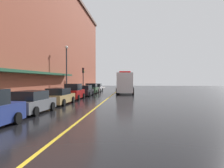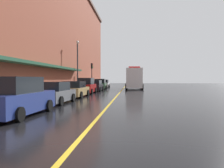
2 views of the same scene
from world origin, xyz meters
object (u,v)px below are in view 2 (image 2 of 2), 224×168
(parked_car_2, at_px, (75,90))
(parking_meter_0, at_px, (84,84))
(street_lamp_left, at_px, (78,60))
(parked_car_0, at_px, (18,98))
(traffic_light_near, at_px, (92,71))
(parked_car_3, at_px, (86,86))
(parked_car_4, at_px, (95,86))
(parked_car_6, at_px, (104,84))
(box_truck, at_px, (134,79))
(parked_car_1, at_px, (55,93))
(parked_car_5, at_px, (100,84))

(parked_car_2, relative_size, parking_meter_0, 3.50)
(parked_car_2, bearing_deg, street_lamp_left, 13.71)
(parked_car_0, distance_m, parking_meter_0, 20.91)
(street_lamp_left, xyz_separation_m, traffic_light_near, (0.66, 7.31, -1.24))
(parked_car_3, relative_size, traffic_light_near, 0.99)
(parked_car_4, distance_m, parked_car_6, 11.94)
(parked_car_0, distance_m, parked_car_2, 10.82)
(box_truck, height_order, street_lamp_left, street_lamp_left)
(parked_car_3, distance_m, parked_car_6, 17.50)
(parked_car_1, bearing_deg, parked_car_2, 1.49)
(parking_meter_0, bearing_deg, parked_car_5, 77.36)
(parked_car_3, xyz_separation_m, parked_car_6, (-0.06, 17.50, -0.12))
(street_lamp_left, bearing_deg, parked_car_0, -84.21)
(parked_car_0, height_order, parking_meter_0, parked_car_0)
(parking_meter_0, bearing_deg, parked_car_2, -82.24)
(parked_car_5, relative_size, parked_car_6, 0.91)
(parked_car_3, xyz_separation_m, parking_meter_0, (-1.38, 4.77, 0.18))
(parked_car_3, bearing_deg, parking_meter_0, 16.08)
(parked_car_5, xyz_separation_m, parked_car_6, (-0.13, 6.25, -0.06))
(parked_car_3, bearing_deg, parked_car_2, 179.84)
(parked_car_2, relative_size, box_truck, 0.61)
(parked_car_5, relative_size, parking_meter_0, 3.35)
(parked_car_3, relative_size, parked_car_6, 0.87)
(traffic_light_near, bearing_deg, street_lamp_left, -95.17)
(parked_car_2, distance_m, traffic_light_near, 16.27)
(parked_car_2, distance_m, parked_car_5, 16.52)
(parked_car_1, height_order, traffic_light_near, traffic_light_near)
(parked_car_1, height_order, street_lamp_left, street_lamp_left)
(parked_car_0, relative_size, street_lamp_left, 0.71)
(parked_car_3, distance_m, traffic_light_near, 11.08)
(parked_car_1, xyz_separation_m, parked_car_4, (0.19, 16.32, -0.01))
(parked_car_3, xyz_separation_m, parked_car_4, (0.11, 5.56, -0.13))
(parked_car_5, bearing_deg, box_truck, -87.38)
(parked_car_4, bearing_deg, parking_meter_0, 118.22)
(parked_car_3, xyz_separation_m, parked_car_5, (0.07, 11.25, -0.05))
(parked_car_1, bearing_deg, street_lamp_left, 9.81)
(parked_car_1, distance_m, parking_meter_0, 15.59)
(parked_car_1, height_order, parked_car_5, parked_car_5)
(parked_car_1, relative_size, parking_meter_0, 3.29)
(parked_car_5, bearing_deg, parked_car_4, 178.44)
(parked_car_0, distance_m, parked_car_3, 16.09)
(parked_car_5, distance_m, parked_car_6, 6.25)
(street_lamp_left, bearing_deg, parked_car_5, 75.25)
(parked_car_6, bearing_deg, parked_car_0, 178.31)
(parked_car_2, bearing_deg, parked_car_1, -179.71)
(parked_car_0, relative_size, parking_meter_0, 3.72)
(parked_car_4, relative_size, street_lamp_left, 0.66)
(parked_car_4, height_order, parked_car_6, parked_car_6)
(box_truck, distance_m, traffic_light_near, 7.44)
(parked_car_3, height_order, parked_car_4, parked_car_3)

